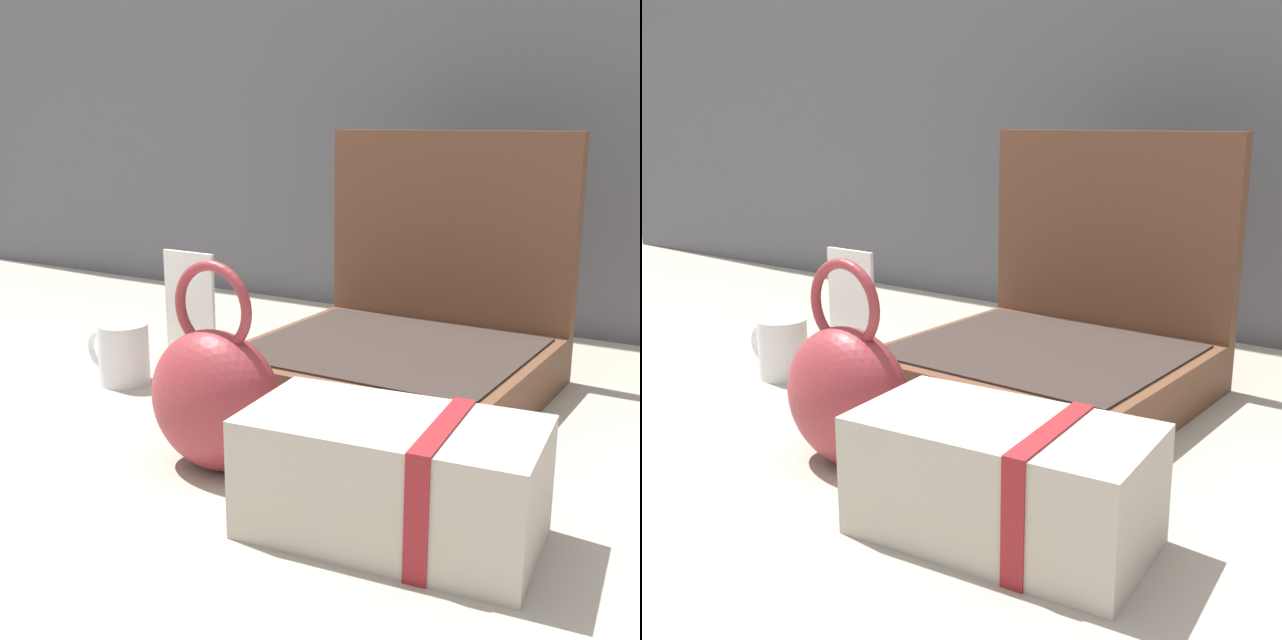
# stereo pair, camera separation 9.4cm
# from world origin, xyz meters

# --- Properties ---
(ground_plane) EXTENTS (6.00, 6.00, 0.00)m
(ground_plane) POSITION_xyz_m (0.00, 0.00, 0.00)
(ground_plane) COLOR #9E9384
(open_suitcase) EXTENTS (0.37, 0.36, 0.34)m
(open_suitcase) POSITION_xyz_m (0.06, 0.16, 0.07)
(open_suitcase) COLOR brown
(open_suitcase) RESTS_ON ground_plane
(teal_pouch_handbag) EXTENTS (0.16, 0.10, 0.22)m
(teal_pouch_handbag) POSITION_xyz_m (-0.00, -0.18, 0.08)
(teal_pouch_handbag) COLOR maroon
(teal_pouch_handbag) RESTS_ON ground_plane
(cream_toiletry_bag) EXTENTS (0.27, 0.17, 0.11)m
(cream_toiletry_bag) POSITION_xyz_m (0.22, -0.21, 0.06)
(cream_toiletry_bag) COLOR #B2A899
(cream_toiletry_bag) RESTS_ON ground_plane
(coffee_mug) EXTENTS (0.10, 0.07, 0.09)m
(coffee_mug) POSITION_xyz_m (-0.29, -0.03, 0.04)
(coffee_mug) COLOR silver
(coffee_mug) RESTS_ON ground_plane
(poster_card_right) EXTENTS (0.09, 0.01, 0.17)m
(poster_card_right) POSITION_xyz_m (-0.26, 0.09, 0.09)
(poster_card_right) COLOR white
(poster_card_right) RESTS_ON ground_plane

